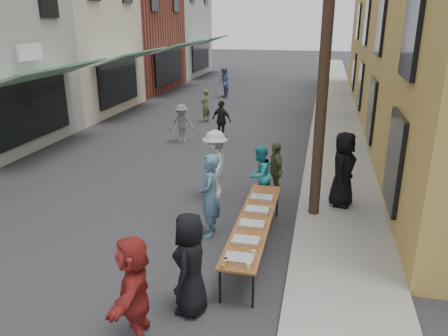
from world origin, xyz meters
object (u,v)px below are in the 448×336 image
at_px(guest_front_a, 190,264).
at_px(guest_front_c, 259,175).
at_px(server, 343,169).
at_px(utility_pole_near, 327,29).
at_px(catering_tray_sausage, 239,259).
at_px(utility_pole_mid, 328,22).
at_px(utility_pole_far, 329,20).
at_px(serving_table, 254,222).

distance_m(guest_front_a, guest_front_c, 4.78).
distance_m(guest_front_a, server, 5.55).
xyz_separation_m(utility_pole_near, guest_front_c, (-1.47, 0.52, -3.69)).
height_order(catering_tray_sausage, guest_front_c, guest_front_c).
bearing_deg(server, utility_pole_near, 151.14).
xyz_separation_m(guest_front_a, guest_front_c, (0.45, 4.76, -0.09)).
bearing_deg(utility_pole_mid, utility_pole_near, -90.00).
bearing_deg(catering_tray_sausage, utility_pole_far, 87.54).
distance_m(utility_pole_mid, guest_front_a, 16.74).
xyz_separation_m(guest_front_a, server, (2.58, 4.91, 0.18)).
bearing_deg(utility_pole_near, catering_tray_sausage, -107.73).
distance_m(utility_pole_near, guest_front_c, 4.01).
height_order(utility_pole_near, utility_pole_far, same).
bearing_deg(guest_front_a, catering_tray_sausage, 125.98).
relative_size(guest_front_a, guest_front_c, 1.11).
bearing_deg(catering_tray_sausage, guest_front_a, -144.87).
distance_m(utility_pole_mid, server, 11.85).
xyz_separation_m(serving_table, catering_tray_sausage, (0.00, -1.65, 0.08)).
xyz_separation_m(utility_pole_near, guest_front_a, (-1.92, -4.24, -3.60)).
xyz_separation_m(utility_pole_mid, utility_pole_far, (0.00, 12.00, 0.00)).
distance_m(utility_pole_far, guest_front_c, 23.82).
xyz_separation_m(utility_pole_near, serving_table, (-1.19, -2.08, -3.79)).
bearing_deg(server, guest_front_c, 109.77).
bearing_deg(guest_front_c, utility_pole_far, -161.25).
height_order(serving_table, guest_front_c, guest_front_c).
xyz_separation_m(utility_pole_far, server, (0.66, -23.33, -3.42)).
distance_m(utility_pole_near, server, 3.55).
height_order(utility_pole_far, guest_front_c, utility_pole_far).
bearing_deg(utility_pole_near, utility_pole_mid, 90.00).
relative_size(utility_pole_far, guest_front_a, 5.02).
height_order(serving_table, catering_tray_sausage, catering_tray_sausage).
bearing_deg(utility_pole_far, utility_pole_mid, -90.00).
height_order(utility_pole_far, catering_tray_sausage, utility_pole_far).
distance_m(guest_front_c, server, 2.15).
bearing_deg(utility_pole_far, serving_table, -92.62).
bearing_deg(utility_pole_mid, catering_tray_sausage, -94.34).
xyz_separation_m(guest_front_c, server, (2.13, 0.15, 0.27)).
xyz_separation_m(utility_pole_far, catering_tray_sausage, (-1.19, -27.73, -3.71)).
bearing_deg(guest_front_a, serving_table, 162.28).
xyz_separation_m(utility_pole_mid, server, (0.66, -11.33, -3.42)).
bearing_deg(catering_tray_sausage, server, 67.17).
relative_size(utility_pole_mid, guest_front_a, 5.02).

